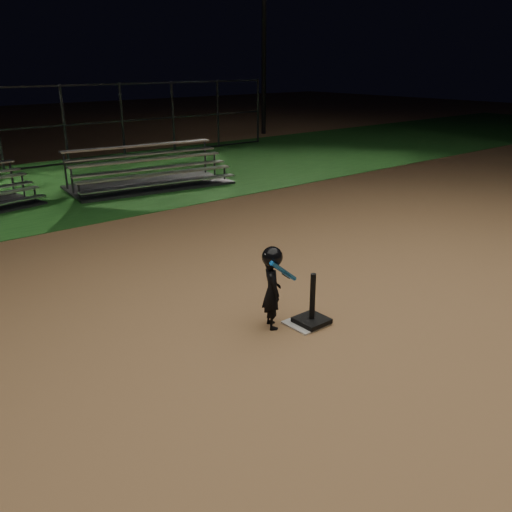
% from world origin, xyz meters
% --- Properties ---
extents(ground, '(80.00, 80.00, 0.00)m').
position_xyz_m(ground, '(0.00, 0.00, 0.00)').
color(ground, '#A5774B').
rests_on(ground, ground).
extents(grass_strip, '(60.00, 8.00, 0.01)m').
position_xyz_m(grass_strip, '(0.00, 10.00, 0.01)').
color(grass_strip, '#1B4E19').
rests_on(grass_strip, ground).
extents(home_plate, '(0.45, 0.45, 0.02)m').
position_xyz_m(home_plate, '(0.00, 0.00, 0.01)').
color(home_plate, beige).
rests_on(home_plate, ground).
extents(batting_tee, '(0.38, 0.38, 0.67)m').
position_xyz_m(batting_tee, '(0.06, -0.05, 0.14)').
color(batting_tee, black).
rests_on(batting_tee, home_plate).
extents(child_batter, '(0.56, 0.46, 1.07)m').
position_xyz_m(child_batter, '(-0.37, 0.23, 0.57)').
color(child_batter, black).
rests_on(child_batter, ground).
extents(bleacher_right, '(4.40, 2.54, 1.02)m').
position_xyz_m(bleacher_right, '(2.44, 8.45, 0.21)').
color(bleacher_right, silver).
rests_on(bleacher_right, ground).
extents(light_pole_right, '(0.90, 0.53, 8.30)m').
position_xyz_m(light_pole_right, '(12.00, 14.94, 4.95)').
color(light_pole_right, '#2D2D30').
rests_on(light_pole_right, ground).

